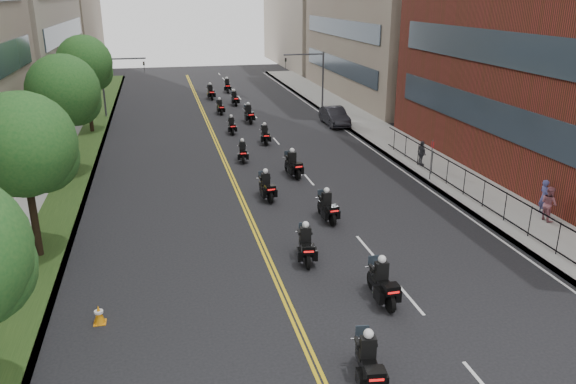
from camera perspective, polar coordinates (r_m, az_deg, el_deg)
name	(u,v)px	position (r m, az deg, el deg)	size (l,w,h in m)	color
sidewalk_right	(406,150)	(42.59, 11.91, 4.22)	(4.00, 90.00, 0.15)	gray
sidewalk_left	(64,172)	(39.31, -21.84, 1.93)	(4.00, 90.00, 0.15)	gray
grass_strip	(76,169)	(39.16, -20.71, 2.16)	(2.00, 90.00, 0.04)	#213D16
iron_fence	(494,200)	(31.04, 20.20, -0.74)	(0.05, 28.00, 1.50)	black
street_trees	(52,114)	(31.84, -22.83, 7.36)	(4.40, 38.40, 7.98)	black
traffic_signal_right	(314,72)	(56.75, 2.63, 12.11)	(4.09, 0.20, 5.60)	#3F3F44
traffic_signal_left	(113,78)	(54.84, -17.34, 11.00)	(4.09, 0.20, 5.60)	#3F3F44
motorcycle_0	(368,364)	(17.48, 8.15, -16.87)	(0.73, 2.42, 1.79)	black
motorcycle_1	(382,284)	(21.63, 9.55, -9.20)	(0.57, 2.49, 1.84)	black
motorcycle_2	(306,246)	(24.41, 1.82, -5.48)	(0.73, 2.42, 1.79)	black
motorcycle_3	(327,208)	(28.70, 4.02, -1.62)	(0.62, 2.36, 1.74)	black
motorcycle_4	(266,187)	(31.66, -2.21, 0.48)	(0.66, 2.39, 1.76)	black
motorcycle_5	(293,165)	(35.61, 0.50, 2.72)	(0.76, 2.47, 1.83)	black
motorcycle_6	(243,152)	(39.02, -4.63, 4.03)	(0.59, 2.17, 1.60)	black
motorcycle_7	(265,135)	(43.65, -2.36, 5.78)	(0.55, 2.23, 1.64)	black
motorcycle_8	(232,126)	(47.05, -5.75, 6.67)	(0.49, 2.14, 1.58)	black
motorcycle_9	(249,115)	(50.99, -4.02, 7.85)	(0.63, 2.50, 1.84)	black
motorcycle_10	(220,108)	(55.01, -6.92, 8.51)	(0.58, 2.17, 1.60)	black
motorcycle_11	(235,99)	(59.31, -5.45, 9.40)	(0.56, 2.28, 1.68)	black
motorcycle_12	(211,93)	(63.14, -7.87, 9.97)	(0.64, 2.45, 1.81)	black
motorcycle_13	(227,86)	(67.39, -6.19, 10.63)	(0.61, 2.45, 1.81)	black
parked_sedan	(334,116)	(50.08, 4.74, 7.68)	(1.67, 4.78, 1.58)	black
pedestrian_a	(544,197)	(31.94, 24.59, -0.45)	(0.67, 0.44, 1.85)	#44457D
pedestrian_b	(549,204)	(31.11, 24.99, -1.07)	(0.87, 0.68, 1.79)	#904E57
pedestrian_c	(422,153)	(38.46, 13.42, 3.86)	(0.97, 0.40, 1.65)	#38383F
traffic_cone	(99,315)	(21.29, -18.65, -11.71)	(0.42, 0.42, 0.71)	orange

